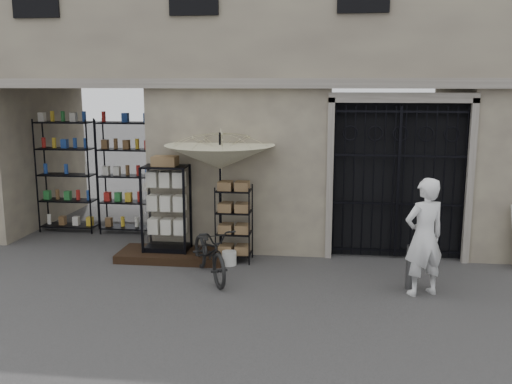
# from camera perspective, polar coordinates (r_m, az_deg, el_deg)

# --- Properties ---
(ground) EXTENTS (80.00, 80.00, 0.00)m
(ground) POSITION_cam_1_polar(r_m,az_deg,el_deg) (9.08, 3.96, -10.18)
(ground) COLOR black
(ground) RESTS_ON ground
(main_building) EXTENTS (14.00, 4.00, 9.00)m
(main_building) POSITION_cam_1_polar(r_m,az_deg,el_deg) (12.54, 5.35, 16.49)
(main_building) COLOR gray
(main_building) RESTS_ON ground
(shop_recess) EXTENTS (3.00, 1.70, 3.00)m
(shop_recess) POSITION_cam_1_polar(r_m,az_deg,el_deg) (12.43, -16.34, 2.28)
(shop_recess) COLOR black
(shop_recess) RESTS_ON ground
(shop_shelving) EXTENTS (2.70, 0.50, 2.50)m
(shop_shelving) POSITION_cam_1_polar(r_m,az_deg,el_deg) (12.94, -15.61, 1.52)
(shop_shelving) COLOR black
(shop_shelving) RESTS_ON ground
(iron_gate) EXTENTS (2.50, 0.21, 3.00)m
(iron_gate) POSITION_cam_1_polar(r_m,az_deg,el_deg) (10.96, 13.94, 1.30)
(iron_gate) COLOR black
(iron_gate) RESTS_ON ground
(step_platform) EXTENTS (2.00, 0.90, 0.15)m
(step_platform) POSITION_cam_1_polar(r_m,az_deg,el_deg) (10.89, -8.33, -6.26)
(step_platform) COLOR black
(step_platform) RESTS_ON ground
(display_cabinet) EXTENTS (0.82, 0.53, 1.74)m
(display_cabinet) POSITION_cam_1_polar(r_m,az_deg,el_deg) (10.78, -8.95, -2.06)
(display_cabinet) COLOR black
(display_cabinet) RESTS_ON step_platform
(wire_rack) EXTENTS (0.74, 0.63, 1.42)m
(wire_rack) POSITION_cam_1_polar(r_m,az_deg,el_deg) (10.51, -2.21, -3.26)
(wire_rack) COLOR black
(wire_rack) RESTS_ON ground
(market_umbrella) EXTENTS (2.18, 2.21, 2.86)m
(market_umbrella) POSITION_cam_1_polar(r_m,az_deg,el_deg) (10.38, -3.63, 4.18)
(market_umbrella) COLOR black
(market_umbrella) RESTS_ON ground
(white_bucket) EXTENTS (0.34, 0.34, 0.25)m
(white_bucket) POSITION_cam_1_polar(r_m,az_deg,el_deg) (10.43, -2.69, -6.62)
(white_bucket) COLOR silver
(white_bucket) RESTS_ON ground
(bicycle) EXTENTS (0.97, 1.09, 1.74)m
(bicycle) POSITION_cam_1_polar(r_m,az_deg,el_deg) (9.85, -4.60, -8.49)
(bicycle) COLOR black
(bicycle) RESTS_ON ground
(steel_bollard) EXTENTS (0.15, 0.15, 0.72)m
(steel_bollard) POSITION_cam_1_polar(r_m,az_deg,el_deg) (9.49, 15.17, -7.28)
(steel_bollard) COLOR #525353
(steel_bollard) RESTS_ON ground
(shopkeeper) EXTENTS (1.40, 1.96, 0.44)m
(shopkeeper) POSITION_cam_1_polar(r_m,az_deg,el_deg) (9.44, 16.16, -9.77)
(shopkeeper) COLOR silver
(shopkeeper) RESTS_ON ground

